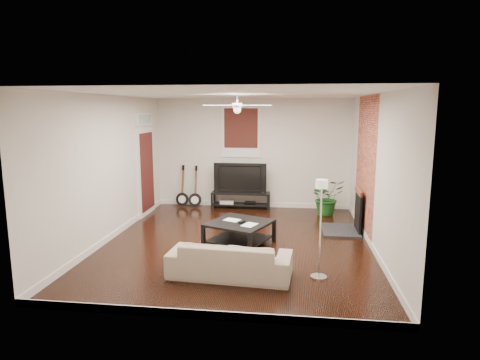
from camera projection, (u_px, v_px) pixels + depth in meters
name	position (u px, v px, depth m)	size (l,w,h in m)	color
room	(237.00, 170.00, 7.75)	(5.01, 6.01, 2.81)	black
brick_accent	(365.00, 166.00, 8.42)	(0.02, 2.20, 2.80)	brown
fireplace	(349.00, 210.00, 8.62)	(0.80, 1.10, 0.92)	black
window_back	(241.00, 132.00, 10.60)	(1.00, 0.06, 1.30)	#36170E
door_left	(146.00, 163.00, 9.94)	(0.08, 1.00, 2.50)	white
tv_stand	(241.00, 200.00, 10.71)	(1.49, 0.40, 0.42)	black
tv	(241.00, 177.00, 10.63)	(1.34, 0.18, 0.77)	black
coffee_table	(240.00, 233.00, 7.84)	(1.04, 1.04, 0.44)	black
sofa	(230.00, 259.00, 6.34)	(1.87, 0.73, 0.55)	tan
floor_lamp	(320.00, 229.00, 6.18)	(0.25, 0.25, 1.53)	white
potted_plant	(327.00, 197.00, 10.00)	(0.78, 0.68, 0.87)	#17531A
guitar_left	(182.00, 186.00, 10.81)	(0.34, 0.24, 1.10)	black
guitar_right	(195.00, 187.00, 10.74)	(0.34, 0.24, 1.10)	black
ceiling_fan	(237.00, 105.00, 7.55)	(1.24, 1.24, 0.32)	white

